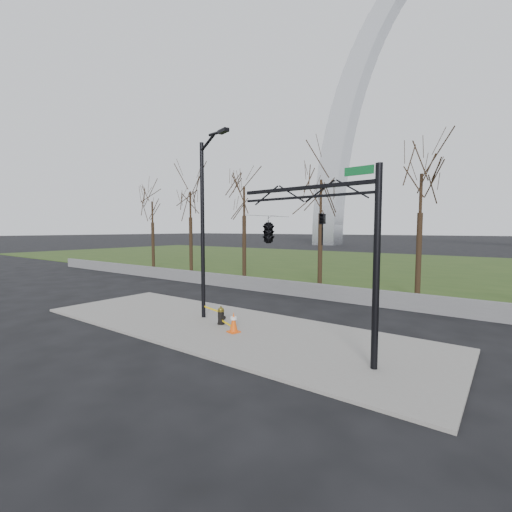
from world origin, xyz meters
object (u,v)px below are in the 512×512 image
Objects in this scene: traffic_cone at (234,322)px; street_light at (205,217)px; fire_hydrant at (221,316)px; traffic_signal_mast at (286,229)px.

street_light is (-2.44, 0.93, 4.19)m from traffic_cone.
fire_hydrant is 0.10× the size of street_light.
street_light reaches higher than traffic_cone.
traffic_cone reaches higher than fire_hydrant.
traffic_signal_mast is (3.56, -0.61, 3.69)m from fire_hydrant.
traffic_signal_mast is at bearing 5.28° from fire_hydrant.
traffic_cone is 4.94m from street_light.
fire_hydrant is 0.13× the size of traffic_signal_mast.
traffic_cone is at bearing -11.15° from fire_hydrant.
street_light reaches higher than traffic_signal_mast.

